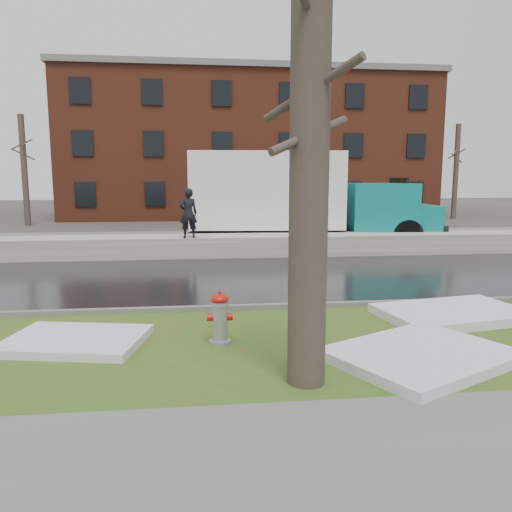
{
  "coord_description": "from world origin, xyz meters",
  "views": [
    {
      "loc": [
        -1.81,
        -9.25,
        2.78
      ],
      "look_at": [
        -0.5,
        2.17,
        1.0
      ],
      "focal_mm": 35.0,
      "sensor_mm": 36.0,
      "label": 1
    }
  ],
  "objects": [
    {
      "name": "snowbank",
      "position": [
        0.0,
        8.7,
        0.38
      ],
      "size": [
        60.0,
        1.6,
        0.75
      ],
      "primitive_type": "cube",
      "color": "beige",
      "rests_on": "ground"
    },
    {
      "name": "tree",
      "position": [
        -0.4,
        -2.91,
        3.26
      ],
      "size": [
        1.18,
        1.33,
        6.4
      ],
      "rotation": [
        0.0,
        0.0,
        0.21
      ],
      "color": "brown",
      "rests_on": "verge"
    },
    {
      "name": "parking_lot",
      "position": [
        0.0,
        13.0,
        0.01
      ],
      "size": [
        60.0,
        9.0,
        0.03
      ],
      "primitive_type": "cube",
      "color": "slate",
      "rests_on": "ground"
    },
    {
      "name": "bg_tree_right",
      "position": [
        16.0,
        24.0,
        3.33
      ],
      "size": [
        1.4,
        1.62,
        6.5
      ],
      "color": "brown",
      "rests_on": "ground"
    },
    {
      "name": "worker",
      "position": [
        -2.16,
        8.1,
        1.6
      ],
      "size": [
        0.68,
        0.51,
        1.71
      ],
      "primitive_type": "imported",
      "rotation": [
        0.0,
        0.0,
        3.31
      ],
      "color": "black",
      "rests_on": "snowbank"
    },
    {
      "name": "snow_patch_side",
      "position": [
        3.19,
        -0.12,
        0.13
      ],
      "size": [
        3.08,
        2.27,
        0.18
      ],
      "primitive_type": "cube",
      "rotation": [
        0.0,
        0.0,
        0.18
      ],
      "color": "silver",
      "rests_on": "verge"
    },
    {
      "name": "fire_hydrant",
      "position": [
        -1.49,
        -1.18,
        0.52
      ],
      "size": [
        0.43,
        0.37,
        0.9
      ],
      "rotation": [
        0.0,
        0.0,
        -0.01
      ],
      "color": "#919398",
      "rests_on": "verge"
    },
    {
      "name": "snow_patch_far",
      "position": [
        -3.89,
        -0.94,
        0.11
      ],
      "size": [
        2.48,
        2.01,
        0.14
      ],
      "primitive_type": "cube",
      "rotation": [
        0.0,
        0.0,
        -0.2
      ],
      "color": "silver",
      "rests_on": "verge"
    },
    {
      "name": "box_truck",
      "position": [
        2.12,
        10.7,
        2.03
      ],
      "size": [
        11.6,
        3.46,
        3.84
      ],
      "rotation": [
        0.0,
        0.0,
        -0.08
      ],
      "color": "black",
      "rests_on": "ground"
    },
    {
      "name": "brick_building",
      "position": [
        2.0,
        30.0,
        5.0
      ],
      "size": [
        26.0,
        12.0,
        10.0
      ],
      "primitive_type": "cube",
      "color": "maroon",
      "rests_on": "ground"
    },
    {
      "name": "verge",
      "position": [
        0.0,
        -1.25,
        0.02
      ],
      "size": [
        60.0,
        4.5,
        0.04
      ],
      "primitive_type": "cube",
      "color": "#344E1A",
      "rests_on": "ground"
    },
    {
      "name": "sidewalk",
      "position": [
        0.0,
        -5.0,
        0.03
      ],
      "size": [
        60.0,
        3.0,
        0.05
      ],
      "primitive_type": "cube",
      "color": "slate",
      "rests_on": "ground"
    },
    {
      "name": "bg_tree_center",
      "position": [
        -6.0,
        26.0,
        3.33
      ],
      "size": [
        1.4,
        1.62,
        6.5
      ],
      "color": "brown",
      "rests_on": "ground"
    },
    {
      "name": "bg_tree_left",
      "position": [
        -12.0,
        22.0,
        3.33
      ],
      "size": [
        1.4,
        1.62,
        6.5
      ],
      "color": "brown",
      "rests_on": "ground"
    },
    {
      "name": "ground",
      "position": [
        0.0,
        0.0,
        0.0
      ],
      "size": [
        120.0,
        120.0,
        0.0
      ],
      "primitive_type": "plane",
      "color": "#47423D",
      "rests_on": "ground"
    },
    {
      "name": "curb",
      "position": [
        0.0,
        1.0,
        0.07
      ],
      "size": [
        60.0,
        0.15,
        0.14
      ],
      "primitive_type": "cube",
      "color": "slate",
      "rests_on": "ground"
    },
    {
      "name": "snow_patch_near",
      "position": [
        1.53,
        -2.3,
        0.12
      ],
      "size": [
        3.23,
        2.97,
        0.16
      ],
      "primitive_type": "cube",
      "rotation": [
        0.0,
        0.0,
        0.48
      ],
      "color": "silver",
      "rests_on": "verge"
    },
    {
      "name": "road",
      "position": [
        0.0,
        4.5,
        0.01
      ],
      "size": [
        60.0,
        7.0,
        0.03
      ],
      "primitive_type": "cube",
      "color": "black",
      "rests_on": "ground"
    }
  ]
}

